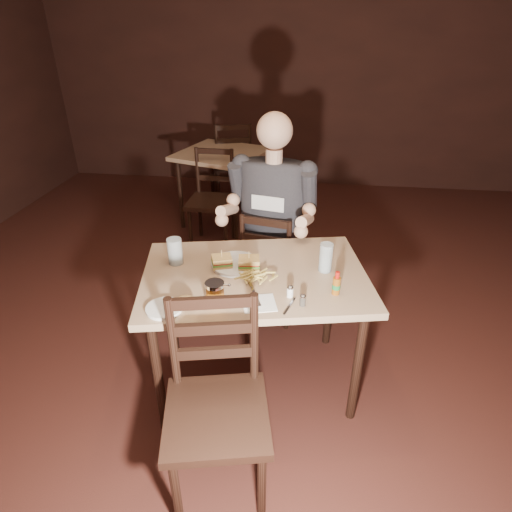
# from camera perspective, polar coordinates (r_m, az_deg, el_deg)

# --- Properties ---
(room_shell) EXTENTS (7.00, 7.00, 7.00)m
(room_shell) POSITION_cam_1_polar(r_m,az_deg,el_deg) (2.17, -0.93, 14.19)
(room_shell) COLOR black
(room_shell) RESTS_ON ground
(main_table) EXTENTS (1.32, 1.02, 0.77)m
(main_table) POSITION_cam_1_polar(r_m,az_deg,el_deg) (2.32, -0.16, -4.10)
(main_table) COLOR tan
(main_table) RESTS_ON ground
(bg_table) EXTENTS (1.01, 1.01, 0.77)m
(bg_table) POSITION_cam_1_polar(r_m,az_deg,el_deg) (4.49, -4.58, 12.58)
(bg_table) COLOR tan
(bg_table) RESTS_ON ground
(chair_far) EXTENTS (0.47, 0.50, 0.85)m
(chair_far) POSITION_cam_1_polar(r_m,az_deg,el_deg) (3.06, 2.18, -0.92)
(chair_far) COLOR black
(chair_far) RESTS_ON ground
(chair_near) EXTENTS (0.53, 0.57, 0.96)m
(chair_near) POSITION_cam_1_polar(r_m,az_deg,el_deg) (1.96, -5.29, -20.41)
(chair_near) COLOR black
(chair_near) RESTS_ON ground
(bg_chair_far) EXTENTS (0.57, 0.60, 0.97)m
(bg_chair_far) POSITION_cam_1_polar(r_m,az_deg,el_deg) (5.06, -3.24, 12.24)
(bg_chair_far) COLOR black
(bg_chair_far) RESTS_ON ground
(bg_chair_near) EXTENTS (0.43, 0.47, 0.90)m
(bg_chair_near) POSITION_cam_1_polar(r_m,az_deg,el_deg) (4.06, -6.00, 7.24)
(bg_chair_near) COLOR black
(bg_chair_near) RESTS_ON ground
(diner) EXTENTS (0.68, 0.58, 1.03)m
(diner) POSITION_cam_1_polar(r_m,az_deg,el_deg) (2.78, 2.07, 8.04)
(diner) COLOR #2D2C31
(diner) RESTS_ON chair_far
(dinner_plate) EXTENTS (0.30, 0.30, 0.01)m
(dinner_plate) POSITION_cam_1_polar(r_m,az_deg,el_deg) (2.35, -2.78, -1.13)
(dinner_plate) COLOR white
(dinner_plate) RESTS_ON main_table
(sandwich_left) EXTENTS (0.13, 0.12, 0.09)m
(sandwich_left) POSITION_cam_1_polar(r_m,az_deg,el_deg) (2.30, -4.58, -0.38)
(sandwich_left) COLOR #DCB060
(sandwich_left) RESTS_ON dinner_plate
(sandwich_right) EXTENTS (0.12, 0.11, 0.10)m
(sandwich_right) POSITION_cam_1_polar(r_m,az_deg,el_deg) (2.28, -0.94, -0.52)
(sandwich_right) COLOR #DCB060
(sandwich_right) RESTS_ON dinner_plate
(fries_pile) EXTENTS (0.28, 0.22, 0.04)m
(fries_pile) POSITION_cam_1_polar(r_m,az_deg,el_deg) (2.21, 0.31, -2.40)
(fries_pile) COLOR #D9BF66
(fries_pile) RESTS_ON dinner_plate
(ketchup_dollop) EXTENTS (0.05, 0.05, 0.01)m
(ketchup_dollop) POSITION_cam_1_polar(r_m,az_deg,el_deg) (2.25, 0.23, -2.21)
(ketchup_dollop) COLOR maroon
(ketchup_dollop) RESTS_ON dinner_plate
(glass_left) EXTENTS (0.10, 0.10, 0.15)m
(glass_left) POSITION_cam_1_polar(r_m,az_deg,el_deg) (2.38, -10.75, 0.62)
(glass_left) COLOR silver
(glass_left) RESTS_ON main_table
(glass_right) EXTENTS (0.08, 0.08, 0.16)m
(glass_right) POSITION_cam_1_polar(r_m,az_deg,el_deg) (2.30, 9.29, -0.20)
(glass_right) COLOR silver
(glass_right) RESTS_ON main_table
(hot_sauce) EXTENTS (0.05, 0.05, 0.13)m
(hot_sauce) POSITION_cam_1_polar(r_m,az_deg,el_deg) (2.12, 10.69, -3.55)
(hot_sauce) COLOR #87470F
(hot_sauce) RESTS_ON main_table
(salt_shaker) EXTENTS (0.04, 0.04, 0.06)m
(salt_shaker) POSITION_cam_1_polar(r_m,az_deg,el_deg) (2.09, 4.57, -4.76)
(salt_shaker) COLOR white
(salt_shaker) RESTS_ON main_table
(pepper_shaker) EXTENTS (0.04, 0.04, 0.06)m
(pepper_shaker) POSITION_cam_1_polar(r_m,az_deg,el_deg) (2.04, 6.25, -5.91)
(pepper_shaker) COLOR #38332D
(pepper_shaker) RESTS_ON main_table
(syrup_dispenser) EXTENTS (0.11, 0.11, 0.12)m
(syrup_dispenser) POSITION_cam_1_polar(r_m,az_deg,el_deg) (2.03, -5.49, -4.95)
(syrup_dispenser) COLOR #87470F
(syrup_dispenser) RESTS_ON main_table
(napkin) EXTENTS (0.19, 0.18, 0.00)m
(napkin) POSITION_cam_1_polar(r_m,az_deg,el_deg) (2.05, 0.42, -6.34)
(napkin) COLOR white
(napkin) RESTS_ON main_table
(knife) EXTENTS (0.09, 0.21, 0.01)m
(knife) POSITION_cam_1_polar(r_m,az_deg,el_deg) (2.11, -0.20, -5.05)
(knife) COLOR silver
(knife) RESTS_ON napkin
(fork) EXTENTS (0.05, 0.14, 0.00)m
(fork) POSITION_cam_1_polar(r_m,az_deg,el_deg) (2.03, 4.49, -6.70)
(fork) COLOR silver
(fork) RESTS_ON napkin
(side_plate) EXTENTS (0.20, 0.20, 0.01)m
(side_plate) POSITION_cam_1_polar(r_m,az_deg,el_deg) (2.05, -12.14, -6.94)
(side_plate) COLOR white
(side_plate) RESTS_ON main_table
(bread_roll) EXTENTS (0.12, 0.10, 0.06)m
(bread_roll) POSITION_cam_1_polar(r_m,az_deg,el_deg) (2.01, -9.37, -6.09)
(bread_roll) COLOR tan
(bread_roll) RESTS_ON side_plate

